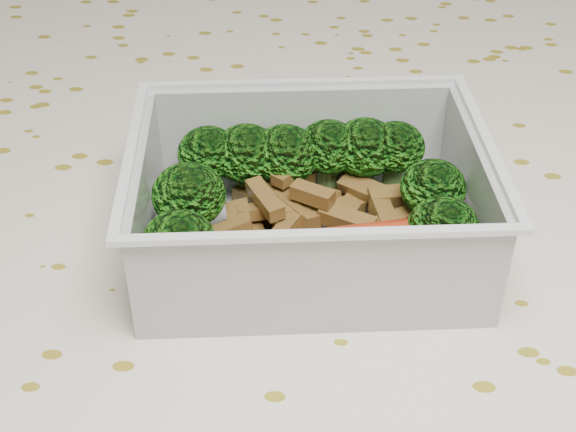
{
  "coord_description": "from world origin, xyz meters",
  "views": [
    {
      "loc": [
        0.01,
        -0.31,
        1.02
      ],
      "look_at": [
        -0.01,
        -0.0,
        0.78
      ],
      "focal_mm": 50.0,
      "sensor_mm": 36.0,
      "label": 1
    }
  ],
  "objects": [
    {
      "name": "meat_pile",
      "position": [
        0.0,
        0.01,
        0.77
      ],
      "size": [
        0.11,
        0.07,
        0.03
      ],
      "color": "brown",
      "rests_on": "lunch_container"
    },
    {
      "name": "dining_table",
      "position": [
        0.0,
        0.0,
        0.67
      ],
      "size": [
        1.4,
        0.9,
        0.75
      ],
      "color": "brown",
      "rests_on": "ground"
    },
    {
      "name": "sausage",
      "position": [
        0.01,
        -0.03,
        0.78
      ],
      "size": [
        0.15,
        0.06,
        0.03
      ],
      "color": "red",
      "rests_on": "lunch_container"
    },
    {
      "name": "broccoli_florets",
      "position": [
        -0.0,
        0.02,
        0.79
      ],
      "size": [
        0.16,
        0.12,
        0.04
      ],
      "color": "#608C3F",
      "rests_on": "lunch_container"
    },
    {
      "name": "lunch_container",
      "position": [
        0.0,
        0.01,
        0.78
      ],
      "size": [
        0.19,
        0.15,
        0.06
      ],
      "color": "silver",
      "rests_on": "tablecloth"
    },
    {
      "name": "tablecloth",
      "position": [
        0.0,
        0.0,
        0.72
      ],
      "size": [
        1.46,
        0.96,
        0.19
      ],
      "color": "beige",
      "rests_on": "dining_table"
    }
  ]
}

